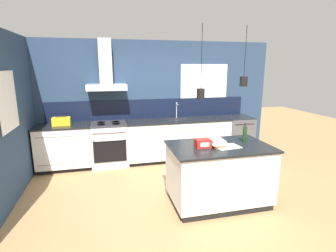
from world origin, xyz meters
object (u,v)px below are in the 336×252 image
object	(u,v)px
red_supply_box	(203,143)
yellow_toolbox	(61,121)
oven_range	(110,144)
dishwasher	(237,136)
bottle_on_island	(245,134)
book_stack	(216,143)

from	to	relation	value
red_supply_box	yellow_toolbox	bearing A→B (deg)	137.46
oven_range	dishwasher	world-z (taller)	same
bottle_on_island	book_stack	world-z (taller)	bottle_on_island
bottle_on_island	yellow_toolbox	world-z (taller)	bottle_on_island
book_stack	red_supply_box	world-z (taller)	red_supply_box
book_stack	red_supply_box	bearing A→B (deg)	-178.13
red_supply_box	yellow_toolbox	world-z (taller)	yellow_toolbox
bottle_on_island	yellow_toolbox	xyz separation A→B (m)	(-2.91, 1.92, -0.05)
oven_range	book_stack	bearing A→B (deg)	-53.08
oven_range	bottle_on_island	xyz separation A→B (m)	(2.01, -1.92, 0.58)
book_stack	yellow_toolbox	distance (m)	3.14
bottle_on_island	red_supply_box	bearing A→B (deg)	-172.53
oven_range	yellow_toolbox	xyz separation A→B (m)	(-0.91, 0.00, 0.54)
bottle_on_island	red_supply_box	xyz separation A→B (m)	(-0.72, -0.09, -0.07)
oven_range	book_stack	distance (m)	2.56
dishwasher	yellow_toolbox	distance (m)	3.88
book_stack	red_supply_box	size ratio (longest dim) A/B	1.45
bottle_on_island	book_stack	distance (m)	0.52
book_stack	red_supply_box	distance (m)	0.22
oven_range	red_supply_box	distance (m)	2.45
dishwasher	red_supply_box	distance (m)	2.66
dishwasher	bottle_on_island	xyz separation A→B (m)	(-0.93, -1.92, 0.58)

